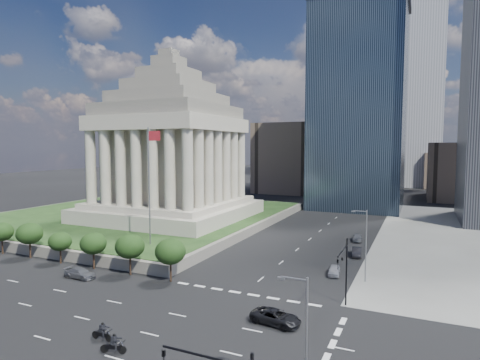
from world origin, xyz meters
The scene contains 19 objects.
ground centered at (0.00, 100.00, 0.00)m, with size 500.00×500.00×0.00m, color black.
plaza_terrace centered at (-45.00, 50.00, 0.90)m, with size 66.00×70.00×1.80m, color #6A655B.
plaza_lawn centered at (-45.00, 50.00, 1.85)m, with size 64.00×68.00×0.10m, color #1A3415.
war_memorial centered at (-34.00, 48.00, 21.40)m, with size 34.00×34.00×39.00m, color #A09B86, non-canonical shape.
flagpole centered at (-21.83, 24.00, 13.11)m, with size 2.52×0.24×20.00m.
tree_row centered at (-35.50, 14.00, 3.00)m, with size 53.00×4.00×6.00m, color #173210, non-canonical shape.
midrise_glass centered at (2.00, 95.00, 30.00)m, with size 26.00×26.00×60.00m, color black.
building_filler_ne centered at (32.00, 130.00, 10.00)m, with size 20.00×30.00×20.00m, color brown.
building_filler_nw centered at (-30.00, 130.00, 14.00)m, with size 24.00×30.00×28.00m, color brown.
traffic_signal_ne centered at (12.50, 13.70, 5.25)m, with size 0.30×5.74×8.00m.
street_lamp_south centered at (13.33, -6.00, 5.66)m, with size 2.13×0.22×10.00m.
street_lamp_north centered at (13.33, 25.00, 5.66)m, with size 2.13×0.22×10.00m.
pickup_truck centered at (6.68, 7.35, 0.75)m, with size 5.43×2.50×1.51m, color black.
suv_grey centered at (-23.53, 9.86, 0.70)m, with size 4.80×1.95×1.39m, color #4F5056.
parked_sedan_near centered at (9.00, 26.19, 0.69)m, with size 4.04×1.63×1.38m, color #9C9EA5.
parked_sedan_mid centered at (10.49, 37.87, 0.73)m, with size 4.43×1.55×1.46m, color black.
parked_sedan_far centered at (9.00, 49.04, 0.75)m, with size 4.41×1.77×1.50m, color #54575C.
motorcycle_lead centered at (-4.66, -4.38, 0.92)m, with size 2.48×0.68×1.85m, color black, non-canonical shape.
motorcycle_trail centered at (-7.39, -2.90, 0.90)m, with size 2.41×0.66×1.80m, color black, non-canonical shape.
Camera 1 is at (20.12, -31.23, 18.55)m, focal length 30.00 mm.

